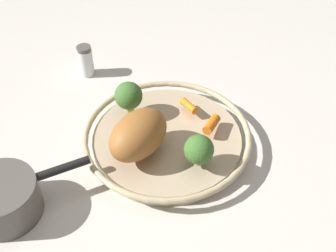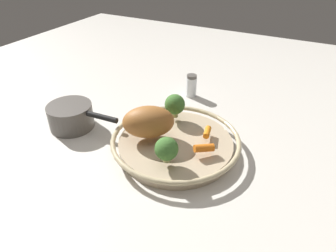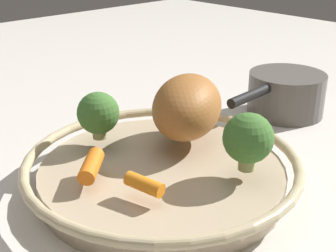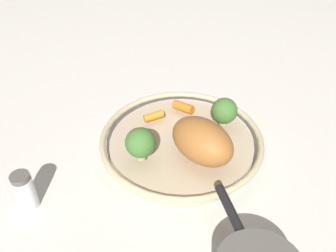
{
  "view_description": "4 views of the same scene",
  "coord_description": "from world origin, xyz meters",
  "px_view_note": "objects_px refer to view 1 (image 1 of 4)",
  "views": [
    {
      "loc": [
        -0.23,
        -0.58,
        0.66
      ],
      "look_at": [
        0.0,
        0.0,
        0.06
      ],
      "focal_mm": 45.42,
      "sensor_mm": 36.0,
      "label": 1
    },
    {
      "loc": [
        0.28,
        -0.59,
        0.51
      ],
      "look_at": [
        -0.02,
        0.0,
        0.07
      ],
      "focal_mm": 32.03,
      "sensor_mm": 36.0,
      "label": 2
    },
    {
      "loc": [
        0.36,
        0.39,
        0.31
      ],
      "look_at": [
        -0.02,
        -0.01,
        0.08
      ],
      "focal_mm": 50.58,
      "sensor_mm": 36.0,
      "label": 3
    },
    {
      "loc": [
        -0.59,
        0.14,
        0.57
      ],
      "look_at": [
        -0.0,
        0.03,
        0.08
      ],
      "focal_mm": 40.2,
      "sensor_mm": 36.0,
      "label": 4
    }
  ],
  "objects_px": {
    "roast_chicken_piece": "(138,134)",
    "broccoli_floret_mid": "(129,96)",
    "baby_carrot_near_rim": "(212,124)",
    "saucepan": "(4,199)",
    "baby_carrot_right": "(189,106)",
    "salt_shaker": "(86,61)",
    "broccoli_floret_small": "(199,150)",
    "serving_bowl": "(167,139)"
  },
  "relations": [
    {
      "from": "roast_chicken_piece",
      "to": "baby_carrot_right",
      "type": "relative_size",
      "value": 3.06
    },
    {
      "from": "roast_chicken_piece",
      "to": "baby_carrot_near_rim",
      "type": "relative_size",
      "value": 2.71
    },
    {
      "from": "roast_chicken_piece",
      "to": "saucepan",
      "type": "relative_size",
      "value": 0.59
    },
    {
      "from": "baby_carrot_near_rim",
      "to": "broccoli_floret_mid",
      "type": "distance_m",
      "value": 0.18
    },
    {
      "from": "roast_chicken_piece",
      "to": "baby_carrot_near_rim",
      "type": "distance_m",
      "value": 0.16
    },
    {
      "from": "baby_carrot_right",
      "to": "saucepan",
      "type": "relative_size",
      "value": 0.19
    },
    {
      "from": "roast_chicken_piece",
      "to": "salt_shaker",
      "type": "distance_m",
      "value": 0.34
    },
    {
      "from": "baby_carrot_near_rim",
      "to": "salt_shaker",
      "type": "bearing_deg",
      "value": 118.35
    },
    {
      "from": "roast_chicken_piece",
      "to": "broccoli_floret_mid",
      "type": "relative_size",
      "value": 1.94
    },
    {
      "from": "roast_chicken_piece",
      "to": "broccoli_floret_small",
      "type": "xyz_separation_m",
      "value": [
        0.09,
        -0.07,
        -0.01
      ]
    },
    {
      "from": "baby_carrot_near_rim",
      "to": "broccoli_floret_small",
      "type": "xyz_separation_m",
      "value": [
        -0.07,
        -0.08,
        0.03
      ]
    },
    {
      "from": "baby_carrot_right",
      "to": "broccoli_floret_mid",
      "type": "distance_m",
      "value": 0.13
    },
    {
      "from": "baby_carrot_right",
      "to": "broccoli_floret_small",
      "type": "height_order",
      "value": "broccoli_floret_small"
    },
    {
      "from": "serving_bowl",
      "to": "baby_carrot_right",
      "type": "xyz_separation_m",
      "value": [
        0.07,
        0.05,
        0.03
      ]
    },
    {
      "from": "baby_carrot_right",
      "to": "salt_shaker",
      "type": "height_order",
      "value": "salt_shaker"
    },
    {
      "from": "broccoli_floret_small",
      "to": "baby_carrot_right",
      "type": "bearing_deg",
      "value": 72.5
    },
    {
      "from": "serving_bowl",
      "to": "roast_chicken_piece",
      "type": "xyz_separation_m",
      "value": [
        -0.07,
        -0.02,
        0.06
      ]
    },
    {
      "from": "baby_carrot_right",
      "to": "broccoli_floret_mid",
      "type": "xyz_separation_m",
      "value": [
        -0.12,
        0.04,
        0.03
      ]
    },
    {
      "from": "baby_carrot_near_rim",
      "to": "baby_carrot_right",
      "type": "relative_size",
      "value": 1.13
    },
    {
      "from": "baby_carrot_right",
      "to": "saucepan",
      "type": "xyz_separation_m",
      "value": [
        -0.4,
        -0.09,
        -0.02
      ]
    },
    {
      "from": "serving_bowl",
      "to": "broccoli_floret_mid",
      "type": "distance_m",
      "value": 0.12
    },
    {
      "from": "roast_chicken_piece",
      "to": "broccoli_floret_small",
      "type": "height_order",
      "value": "roast_chicken_piece"
    },
    {
      "from": "broccoli_floret_small",
      "to": "broccoli_floret_mid",
      "type": "distance_m",
      "value": 0.21
    },
    {
      "from": "broccoli_floret_mid",
      "to": "broccoli_floret_small",
      "type": "bearing_deg",
      "value": -69.03
    },
    {
      "from": "broccoli_floret_small",
      "to": "salt_shaker",
      "type": "distance_m",
      "value": 0.43
    },
    {
      "from": "serving_bowl",
      "to": "salt_shaker",
      "type": "height_order",
      "value": "salt_shaker"
    },
    {
      "from": "salt_shaker",
      "to": "saucepan",
      "type": "bearing_deg",
      "value": -124.12
    },
    {
      "from": "baby_carrot_near_rim",
      "to": "saucepan",
      "type": "height_order",
      "value": "saucepan"
    },
    {
      "from": "baby_carrot_near_rim",
      "to": "saucepan",
      "type": "distance_m",
      "value": 0.42
    },
    {
      "from": "roast_chicken_piece",
      "to": "broccoli_floret_mid",
      "type": "height_order",
      "value": "roast_chicken_piece"
    },
    {
      "from": "saucepan",
      "to": "broccoli_floret_mid",
      "type": "bearing_deg",
      "value": 25.3
    },
    {
      "from": "broccoli_floret_small",
      "to": "saucepan",
      "type": "xyz_separation_m",
      "value": [
        -0.36,
        0.06,
        -0.04
      ]
    },
    {
      "from": "baby_carrot_right",
      "to": "broccoli_floret_mid",
      "type": "bearing_deg",
      "value": 159.66
    },
    {
      "from": "roast_chicken_piece",
      "to": "saucepan",
      "type": "xyz_separation_m",
      "value": [
        -0.26,
        -0.02,
        -0.05
      ]
    },
    {
      "from": "serving_bowl",
      "to": "roast_chicken_piece",
      "type": "bearing_deg",
      "value": -160.37
    },
    {
      "from": "saucepan",
      "to": "salt_shaker",
      "type": "bearing_deg",
      "value": 55.88
    },
    {
      "from": "serving_bowl",
      "to": "baby_carrot_near_rim",
      "type": "relative_size",
      "value": 6.91
    },
    {
      "from": "serving_bowl",
      "to": "broccoli_floret_mid",
      "type": "bearing_deg",
      "value": 117.97
    },
    {
      "from": "salt_shaker",
      "to": "broccoli_floret_small",
      "type": "bearing_deg",
      "value": -74.27
    },
    {
      "from": "serving_bowl",
      "to": "salt_shaker",
      "type": "xyz_separation_m",
      "value": [
        -0.09,
        0.31,
        0.02
      ]
    },
    {
      "from": "baby_carrot_near_rim",
      "to": "salt_shaker",
      "type": "relative_size",
      "value": 0.62
    },
    {
      "from": "serving_bowl",
      "to": "saucepan",
      "type": "distance_m",
      "value": 0.34
    }
  ]
}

